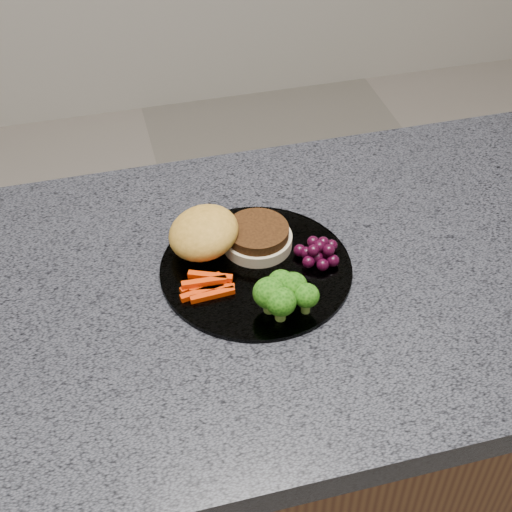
{
  "coord_description": "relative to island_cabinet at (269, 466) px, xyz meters",
  "views": [
    {
      "loc": [
        -0.19,
        -0.65,
        1.57
      ],
      "look_at": [
        -0.02,
        0.02,
        0.93
      ],
      "focal_mm": 50.0,
      "sensor_mm": 36.0,
      "label": 1
    }
  ],
  "objects": [
    {
      "name": "island_cabinet",
      "position": [
        0.0,
        0.0,
        0.0
      ],
      "size": [
        1.2,
        0.6,
        0.86
      ],
      "primitive_type": "cube",
      "color": "brown",
      "rests_on": "ground"
    },
    {
      "name": "countertop",
      "position": [
        0.0,
        0.0,
        0.45
      ],
      "size": [
        1.2,
        0.6,
        0.04
      ],
      "primitive_type": "cube",
      "color": "#43444C",
      "rests_on": "island_cabinet"
    },
    {
      "name": "plate",
      "position": [
        -0.02,
        0.02,
        0.47
      ],
      "size": [
        0.26,
        0.26,
        0.01
      ],
      "primitive_type": "cylinder",
      "color": "white",
      "rests_on": "countertop"
    },
    {
      "name": "burger",
      "position": [
        -0.05,
        0.07,
        0.5
      ],
      "size": [
        0.18,
        0.11,
        0.05
      ],
      "rotation": [
        0.0,
        0.0,
        0.12
      ],
      "color": "#CBB58F",
      "rests_on": "plate"
    },
    {
      "name": "carrot_sticks",
      "position": [
        -0.09,
        -0.0,
        0.48
      ],
      "size": [
        0.07,
        0.05,
        0.02
      ],
      "rotation": [
        0.0,
        0.0,
        -0.31
      ],
      "color": "red",
      "rests_on": "plate"
    },
    {
      "name": "broccoli",
      "position": [
        -0.01,
        -0.06,
        0.5
      ],
      "size": [
        0.08,
        0.07,
        0.05
      ],
      "rotation": [
        0.0,
        0.0,
        -0.0
      ],
      "color": "olive",
      "rests_on": "plate"
    },
    {
      "name": "grape_bunch",
      "position": [
        0.07,
        0.02,
        0.49
      ],
      "size": [
        0.06,
        0.05,
        0.03
      ],
      "rotation": [
        0.0,
        0.0,
        0.04
      ],
      "color": "black",
      "rests_on": "plate"
    }
  ]
}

